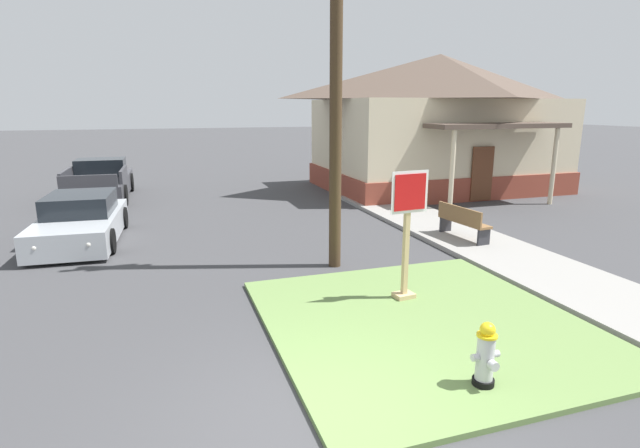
% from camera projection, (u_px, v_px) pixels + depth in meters
% --- Properties ---
extents(ground_plane, '(160.00, 160.00, 0.00)m').
position_uv_depth(ground_plane, '(318.00, 427.00, 5.42)').
color(ground_plane, '#3D3D3F').
extents(grass_corner_patch, '(4.99, 5.30, 0.08)m').
position_uv_depth(grass_corner_patch, '(423.00, 322.00, 7.96)').
color(grass_corner_patch, '#668447').
rests_on(grass_corner_patch, ground).
extents(sidewalk_strip, '(2.20, 14.57, 0.12)m').
position_uv_depth(sidewalk_strip, '(479.00, 244.00, 12.44)').
color(sidewalk_strip, gray).
rests_on(sidewalk_strip, ground).
extents(fire_hydrant, '(0.38, 0.34, 0.84)m').
position_uv_depth(fire_hydrant, '(486.00, 356.00, 6.02)').
color(fire_hydrant, black).
rests_on(fire_hydrant, grass_corner_patch).
extents(stop_sign, '(0.74, 0.32, 2.33)m').
position_uv_depth(stop_sign, '(407.00, 237.00, 8.62)').
color(stop_sign, tan).
rests_on(stop_sign, grass_corner_patch).
extents(manhole_cover, '(0.70, 0.70, 0.02)m').
position_uv_depth(manhole_cover, '(321.00, 332.00, 7.71)').
color(manhole_cover, black).
rests_on(manhole_cover, ground).
extents(parked_sedan_silver, '(2.12, 4.37, 1.25)m').
position_uv_depth(parked_sedan_silver, '(81.00, 221.00, 12.78)').
color(parked_sedan_silver, '#ADB2B7').
rests_on(parked_sedan_silver, ground).
extents(pickup_truck_charcoal, '(2.25, 5.44, 1.48)m').
position_uv_depth(pickup_truck_charcoal, '(100.00, 183.00, 18.73)').
color(pickup_truck_charcoal, '#38383D').
rests_on(pickup_truck_charcoal, ground).
extents(street_bench, '(0.56, 1.69, 0.85)m').
position_uv_depth(street_bench, '(462.00, 221.00, 12.66)').
color(street_bench, brown).
rests_on(street_bench, sidewalk_strip).
extents(utility_pole, '(1.53, 0.26, 8.90)m').
position_uv_depth(utility_pole, '(336.00, 46.00, 9.83)').
color(utility_pole, '#42301E').
rests_on(utility_pole, ground).
extents(corner_house, '(9.86, 8.18, 5.60)m').
position_uv_depth(corner_house, '(437.00, 121.00, 20.72)').
color(corner_house, brown).
rests_on(corner_house, ground).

